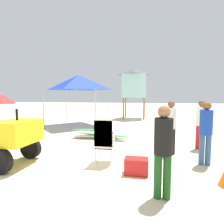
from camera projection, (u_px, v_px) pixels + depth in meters
The scene contains 11 objects.
ground at pixel (52, 166), 4.82m from camera, with size 80.00×80.00×0.00m, color beige.
stacked_plastic_chairs at pixel (104, 137), 4.91m from camera, with size 0.48×0.48×1.29m.
surfboard_pile at pixel (99, 134), 7.81m from camera, with size 2.59×0.79×0.40m.
lifeguard_near_left at pixel (206, 129), 4.81m from camera, with size 0.32×0.32×1.69m.
lifeguard_near_center at pixel (171, 124), 5.71m from camera, with size 0.32×0.32×1.69m.
lifeguard_near_right at pixel (201, 121), 6.25m from camera, with size 0.32×0.32×1.69m.
lifeguard_far_right at pixel (163, 146), 3.22m from camera, with size 0.32×0.32×1.68m.
popup_canopy at pixel (78, 82), 11.10m from camera, with size 3.01×3.01×3.08m.
lifeguard_tower at pixel (134, 83), 14.54m from camera, with size 1.98×1.98×3.92m.
traffic_cone_near at pixel (35, 126), 9.47m from camera, with size 0.38×0.38×0.55m, color orange.
cooler_box at pixel (136, 166), 4.31m from camera, with size 0.55×0.34×0.38m, color red.
Camera 1 is at (2.40, -4.31, 1.85)m, focal length 29.49 mm.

